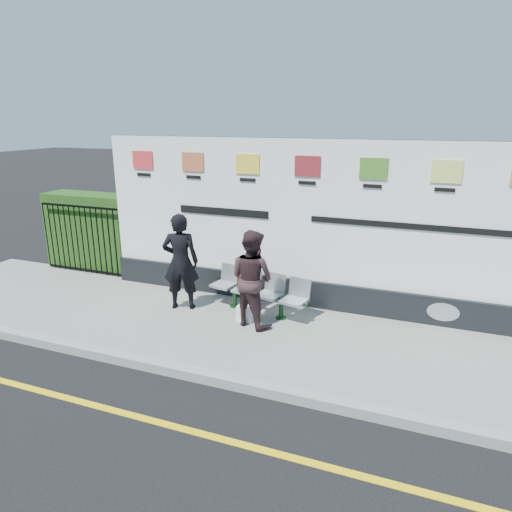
% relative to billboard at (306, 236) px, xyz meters
% --- Properties ---
extents(ground, '(80.00, 80.00, 0.00)m').
position_rel_billboard_xyz_m(ground, '(-0.50, -3.85, -1.42)').
color(ground, black).
extents(pavement, '(14.00, 3.00, 0.12)m').
position_rel_billboard_xyz_m(pavement, '(-0.50, -1.35, -1.36)').
color(pavement, gray).
rests_on(pavement, ground).
extents(kerb, '(14.00, 0.18, 0.14)m').
position_rel_billboard_xyz_m(kerb, '(-0.50, -2.85, -1.35)').
color(kerb, gray).
rests_on(kerb, ground).
extents(yellow_line, '(14.00, 0.10, 0.01)m').
position_rel_billboard_xyz_m(yellow_line, '(-0.50, -3.85, -1.42)').
color(yellow_line, yellow).
rests_on(yellow_line, ground).
extents(billboard, '(8.00, 0.30, 3.00)m').
position_rel_billboard_xyz_m(billboard, '(0.00, 0.00, 0.00)').
color(billboard, black).
rests_on(billboard, pavement).
extents(hedge, '(2.35, 0.70, 1.70)m').
position_rel_billboard_xyz_m(hedge, '(-5.08, 0.45, -0.45)').
color(hedge, '#224A16').
rests_on(hedge, pavement).
extents(railing, '(2.05, 0.06, 1.54)m').
position_rel_billboard_xyz_m(railing, '(-5.08, -0.00, -0.53)').
color(railing, black).
rests_on(railing, pavement).
extents(bench, '(1.92, 0.85, 0.40)m').
position_rel_billboard_xyz_m(bench, '(-0.68, -0.68, -1.10)').
color(bench, '#AEB2B7').
rests_on(bench, pavement).
extents(woman_left, '(0.74, 0.61, 1.76)m').
position_rel_billboard_xyz_m(woman_left, '(-2.04, -0.97, -0.42)').
color(woman_left, black).
rests_on(woman_left, pavement).
extents(woman_right, '(0.96, 0.85, 1.63)m').
position_rel_billboard_xyz_m(woman_right, '(-0.60, -1.16, -0.48)').
color(woman_right, '#332123').
rests_on(woman_right, pavement).
extents(handbag_brown, '(0.32, 0.20, 0.24)m').
position_rel_billboard_xyz_m(handbag_brown, '(-0.92, -0.64, -0.78)').
color(handbag_brown, black).
rests_on(handbag_brown, bench).
extents(carrier_bag_white, '(0.27, 0.16, 0.27)m').
position_rel_billboard_xyz_m(carrier_bag_white, '(-0.74, -1.11, -1.16)').
color(carrier_bag_white, white).
rests_on(carrier_bag_white, pavement).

